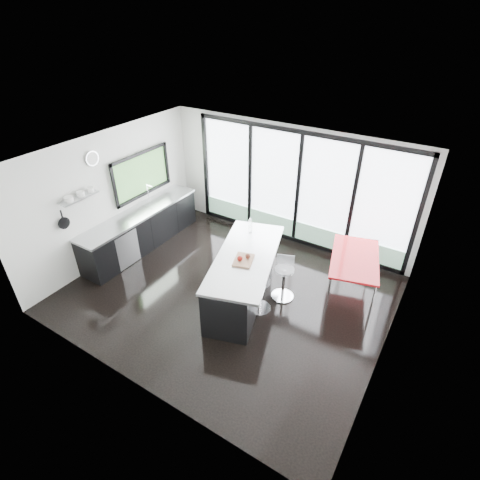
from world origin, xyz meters
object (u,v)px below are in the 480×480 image
Objects in this scene: bar_stool_far at (283,283)px; red_table at (352,274)px; bar_stool_near at (260,295)px; island at (241,276)px.

bar_stool_far is 0.46× the size of red_table.
bar_stool_near is at bearing -131.90° from red_table.
bar_stool_far is (0.69, 0.43, -0.16)m from island.
bar_stool_near is 1.92m from red_table.
island is 0.83m from bar_stool_far.
red_table is at bearing 36.87° from island.
red_table reaches higher than bar_stool_far.
island is at bearing -143.13° from red_table.
bar_stool_far is at bearing 57.00° from bar_stool_near.
island is 2.20m from red_table.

